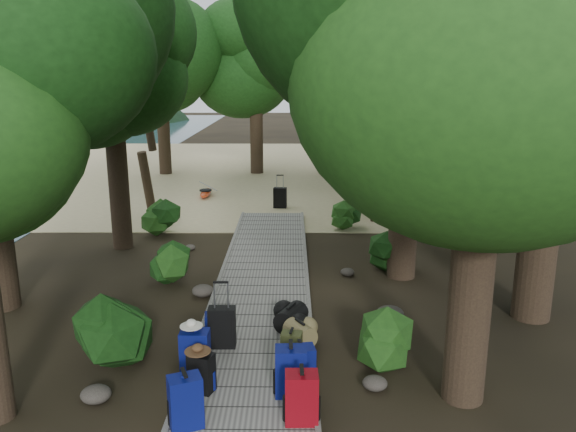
# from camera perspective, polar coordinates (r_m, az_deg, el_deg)

# --- Properties ---
(ground) EXTENTS (120.00, 120.00, 0.00)m
(ground) POSITION_cam_1_polar(r_m,az_deg,el_deg) (11.60, -2.75, -8.52)
(ground) COLOR black
(ground) RESTS_ON ground
(sand_beach) EXTENTS (40.00, 22.00, 0.02)m
(sand_beach) POSITION_cam_1_polar(r_m,az_deg,el_deg) (27.07, -0.93, 4.61)
(sand_beach) COLOR #C3B383
(sand_beach) RESTS_ON ground
(boardwalk) EXTENTS (2.00, 12.00, 0.12)m
(boardwalk) POSITION_cam_1_polar(r_m,az_deg,el_deg) (12.51, -2.51, -6.51)
(boardwalk) COLOR gray
(boardwalk) RESTS_ON ground
(backpack_left_a) EXTENTS (0.49, 0.42, 0.77)m
(backpack_left_a) POSITION_cam_1_polar(r_m,az_deg,el_deg) (7.52, -10.38, -17.84)
(backpack_left_a) COLOR navy
(backpack_left_a) RESTS_ON boardwalk
(backpack_left_b) EXTENTS (0.40, 0.35, 0.63)m
(backpack_left_b) POSITION_cam_1_polar(r_m,az_deg,el_deg) (8.25, -8.79, -15.25)
(backpack_left_b) COLOR black
(backpack_left_b) RESTS_ON boardwalk
(backpack_left_c) EXTENTS (0.43, 0.31, 0.78)m
(backpack_left_c) POSITION_cam_1_polar(r_m,az_deg,el_deg) (8.61, -9.41, -13.35)
(backpack_left_c) COLOR navy
(backpack_left_c) RESTS_ON boardwalk
(backpack_left_d) EXTENTS (0.40, 0.31, 0.56)m
(backpack_left_d) POSITION_cam_1_polar(r_m,az_deg,el_deg) (9.59, -7.30, -11.04)
(backpack_left_d) COLOR navy
(backpack_left_d) RESTS_ON boardwalk
(backpack_right_a) EXTENTS (0.43, 0.31, 0.75)m
(backpack_right_a) POSITION_cam_1_polar(r_m,az_deg,el_deg) (7.51, 1.39, -17.72)
(backpack_right_a) COLOR maroon
(backpack_right_a) RESTS_ON boardwalk
(backpack_right_b) EXTENTS (0.44, 0.31, 0.78)m
(backpack_right_b) POSITION_cam_1_polar(r_m,az_deg,el_deg) (8.05, 0.29, -15.26)
(backpack_right_b) COLOR navy
(backpack_right_b) RESTS_ON boardwalk
(backpack_right_c) EXTENTS (0.44, 0.35, 0.69)m
(backpack_right_c) POSITION_cam_1_polar(r_m,az_deg,el_deg) (8.24, 1.27, -14.88)
(backpack_right_c) COLOR navy
(backpack_right_c) RESTS_ON boardwalk
(backpack_right_d) EXTENTS (0.35, 0.28, 0.49)m
(backpack_right_d) POSITION_cam_1_polar(r_m,az_deg,el_deg) (9.02, 0.36, -12.89)
(backpack_right_d) COLOR #38431F
(backpack_right_d) RESTS_ON boardwalk
(duffel_right_khaki) EXTENTS (0.59, 0.65, 0.36)m
(duffel_right_khaki) POSITION_cam_1_polar(r_m,az_deg,el_deg) (9.52, 1.22, -11.79)
(duffel_right_khaki) COLOR olive
(duffel_right_khaki) RESTS_ON boardwalk
(duffel_right_black) EXTENTS (0.63, 0.75, 0.40)m
(duffel_right_black) POSITION_cam_1_polar(r_m,az_deg,el_deg) (10.03, 0.31, -10.25)
(duffel_right_black) COLOR black
(duffel_right_black) RESTS_ON boardwalk
(suitcase_on_boardwalk) EXTENTS (0.44, 0.25, 0.68)m
(suitcase_on_boardwalk) POSITION_cam_1_polar(r_m,az_deg,el_deg) (9.40, -6.71, -11.14)
(suitcase_on_boardwalk) COLOR black
(suitcase_on_boardwalk) RESTS_ON boardwalk
(lone_suitcase_on_sand) EXTENTS (0.47, 0.30, 0.70)m
(lone_suitcase_on_sand) POSITION_cam_1_polar(r_m,az_deg,el_deg) (19.33, -0.81, 1.87)
(lone_suitcase_on_sand) COLOR black
(lone_suitcase_on_sand) RESTS_ON sand_beach
(hat_brown) EXTENTS (0.37, 0.37, 0.11)m
(hat_brown) POSITION_cam_1_polar(r_m,az_deg,el_deg) (8.05, -9.18, -13.09)
(hat_brown) COLOR #51351E
(hat_brown) RESTS_ON backpack_left_b
(hat_white) EXTENTS (0.34, 0.34, 0.11)m
(hat_white) POSITION_cam_1_polar(r_m,az_deg,el_deg) (8.43, -9.81, -10.64)
(hat_white) COLOR silver
(hat_white) RESTS_ON backpack_left_c
(kayak) EXTENTS (0.85, 3.38, 0.34)m
(kayak) POSITION_cam_1_polar(r_m,az_deg,el_deg) (21.45, -8.37, 2.44)
(kayak) COLOR #B8300F
(kayak) RESTS_ON sand_beach
(sun_lounger) EXTENTS (1.10, 1.84, 0.57)m
(sun_lounger) POSITION_cam_1_polar(r_m,az_deg,el_deg) (20.88, 7.96, 2.46)
(sun_lounger) COLOR silver
(sun_lounger) RESTS_ON sand_beach
(tree_right_a) EXTENTS (5.00, 5.00, 8.33)m
(tree_right_a) POSITION_cam_1_polar(r_m,az_deg,el_deg) (7.55, 19.55, 11.11)
(tree_right_a) COLOR black
(tree_right_a) RESTS_ON ground
(tree_right_b) EXTENTS (5.62, 5.62, 10.04)m
(tree_right_b) POSITION_cam_1_polar(r_m,az_deg,el_deg) (10.90, 25.97, 15.69)
(tree_right_b) COLOR black
(tree_right_b) RESTS_ON ground
(tree_right_c) EXTENTS (5.28, 5.28, 9.13)m
(tree_right_c) POSITION_cam_1_polar(r_m,az_deg,el_deg) (12.38, 12.40, 14.28)
(tree_right_c) COLOR black
(tree_right_c) RESTS_ON ground
(tree_right_d) EXTENTS (5.68, 5.68, 10.42)m
(tree_right_d) POSITION_cam_1_polar(r_m,az_deg,el_deg) (14.90, 20.01, 16.17)
(tree_right_d) COLOR black
(tree_right_d) RESTS_ON ground
(tree_right_e) EXTENTS (5.15, 5.15, 9.27)m
(tree_right_e) POSITION_cam_1_polar(r_m,az_deg,el_deg) (18.52, 12.80, 14.30)
(tree_right_e) COLOR black
(tree_right_e) RESTS_ON ground
(tree_right_f) EXTENTS (6.02, 6.02, 10.76)m
(tree_right_f) POSITION_cam_1_polar(r_m,az_deg,el_deg) (21.11, 17.50, 15.96)
(tree_right_f) COLOR black
(tree_right_f) RESTS_ON ground
(tree_left_c) EXTENTS (4.27, 4.27, 7.42)m
(tree_left_c) POSITION_cam_1_polar(r_m,az_deg,el_deg) (15.03, -17.37, 10.61)
(tree_left_c) COLOR black
(tree_left_c) RESTS_ON ground
(tree_back_a) EXTENTS (4.93, 4.93, 8.53)m
(tree_back_a) POSITION_cam_1_polar(r_m,az_deg,el_deg) (26.11, -3.29, 13.62)
(tree_back_a) COLOR black
(tree_back_a) RESTS_ON ground
(tree_back_b) EXTENTS (5.70, 5.70, 10.18)m
(tree_back_b) POSITION_cam_1_polar(r_m,az_deg,el_deg) (26.10, 4.07, 15.43)
(tree_back_b) COLOR black
(tree_back_b) RESTS_ON ground
(tree_back_c) EXTENTS (4.67, 4.67, 8.41)m
(tree_back_c) POSITION_cam_1_polar(r_m,az_deg,el_deg) (27.12, 10.02, 13.33)
(tree_back_c) COLOR black
(tree_back_c) RESTS_ON ground
(tree_back_d) EXTENTS (4.85, 4.85, 8.08)m
(tree_back_d) POSITION_cam_1_polar(r_m,az_deg,el_deg) (26.52, -12.76, 12.84)
(tree_back_d) COLOR black
(tree_back_d) RESTS_ON ground
(palm_right_a) EXTENTS (4.46, 4.46, 7.60)m
(palm_right_a) POSITION_cam_1_polar(r_m,az_deg,el_deg) (17.57, 9.65, 11.75)
(palm_right_a) COLOR #16380F
(palm_right_a) RESTS_ON ground
(palm_right_b) EXTENTS (4.39, 4.39, 8.47)m
(palm_right_b) POSITION_cam_1_polar(r_m,az_deg,el_deg) (21.94, 11.17, 13.24)
(palm_right_b) COLOR #16380F
(palm_right_b) RESTS_ON ground
(palm_right_c) EXTENTS (4.90, 4.90, 7.79)m
(palm_right_c) POSITION_cam_1_polar(r_m,az_deg,el_deg) (22.63, 6.23, 12.57)
(palm_right_c) COLOR #16380F
(palm_right_c) RESTS_ON ground
(palm_left_a) EXTENTS (4.02, 4.02, 6.39)m
(palm_left_a) POSITION_cam_1_polar(r_m,az_deg,el_deg) (18.50, -14.88, 9.71)
(palm_left_a) COLOR #16380F
(palm_left_a) RESTS_ON ground
(rock_left_a) EXTENTS (0.43, 0.39, 0.24)m
(rock_left_a) POSITION_cam_1_polar(r_m,az_deg,el_deg) (8.67, -18.93, -16.75)
(rock_left_a) COLOR #4C473F
(rock_left_a) RESTS_ON ground
(rock_left_b) EXTENTS (0.31, 0.28, 0.17)m
(rock_left_b) POSITION_cam_1_polar(r_m,az_deg,el_deg) (10.09, -16.33, -12.18)
(rock_left_b) COLOR #4C473F
(rock_left_b) RESTS_ON ground
(rock_left_c) EXTENTS (0.45, 0.41, 0.25)m
(rock_left_c) POSITION_cam_1_polar(r_m,az_deg,el_deg) (11.85, -8.65, -7.51)
(rock_left_c) COLOR #4C473F
(rock_left_c) RESTS_ON ground
(rock_left_d) EXTENTS (0.27, 0.24, 0.15)m
(rock_left_d) POSITION_cam_1_polar(r_m,az_deg,el_deg) (14.98, -9.90, -3.15)
(rock_left_d) COLOR #4C473F
(rock_left_d) RESTS_ON ground
(rock_right_a) EXTENTS (0.37, 0.33, 0.20)m
(rock_right_a) POSITION_cam_1_polar(r_m,az_deg,el_deg) (8.62, 8.81, -16.43)
(rock_right_a) COLOR #4C473F
(rock_right_a) RESTS_ON ground
(rock_right_b) EXTENTS (0.53, 0.47, 0.29)m
(rock_right_b) POSITION_cam_1_polar(r_m,az_deg,el_deg) (10.77, 10.32, -9.74)
(rock_right_b) COLOR #4C473F
(rock_right_b) RESTS_ON ground
(rock_right_c) EXTENTS (0.32, 0.29, 0.17)m
(rock_right_c) POSITION_cam_1_polar(r_m,az_deg,el_deg) (12.97, 6.06, -5.67)
(rock_right_c) COLOR #4C473F
(rock_right_c) RESTS_ON ground
(shrub_left_a) EXTENTS (1.25, 1.25, 1.12)m
(shrub_left_a) POSITION_cam_1_polar(r_m,az_deg,el_deg) (9.41, -17.91, -11.08)
(shrub_left_a) COLOR #1D4715
(shrub_left_a) RESTS_ON ground
(shrub_left_b) EXTENTS (1.01, 1.01, 0.91)m
(shrub_left_b) POSITION_cam_1_polar(r_m,az_deg,el_deg) (12.63, -11.57, -4.67)
(shrub_left_b) COLOR #1D4715
(shrub_left_b) RESTS_ON ground
(shrub_left_c) EXTENTS (1.18, 1.18, 1.07)m
(shrub_left_c) POSITION_cam_1_polar(r_m,az_deg,el_deg) (16.50, -12.64, -0.02)
(shrub_left_c) COLOR #1D4715
(shrub_left_c) RESTS_ON ground
(shrub_right_a) EXTENTS (0.95, 0.95, 0.85)m
(shrub_right_a) POSITION_cam_1_polar(r_m,az_deg,el_deg) (9.19, 10.53, -12.14)
(shrub_right_a) COLOR #1D4715
(shrub_right_a) RESTS_ON ground
(shrub_right_b) EXTENTS (1.16, 1.16, 1.05)m
(shrub_right_b) POSITION_cam_1_polar(r_m,az_deg,el_deg) (13.25, 10.40, -3.42)
(shrub_right_b) COLOR #1D4715
(shrub_right_b) RESTS_ON ground
(shrub_right_c) EXTENTS (0.87, 0.87, 0.78)m
(shrub_right_c) POSITION_cam_1_polar(r_m,az_deg,el_deg) (16.66, 5.77, -0.12)
(shrub_right_c) COLOR #1D4715
(shrub_right_c) RESTS_ON ground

